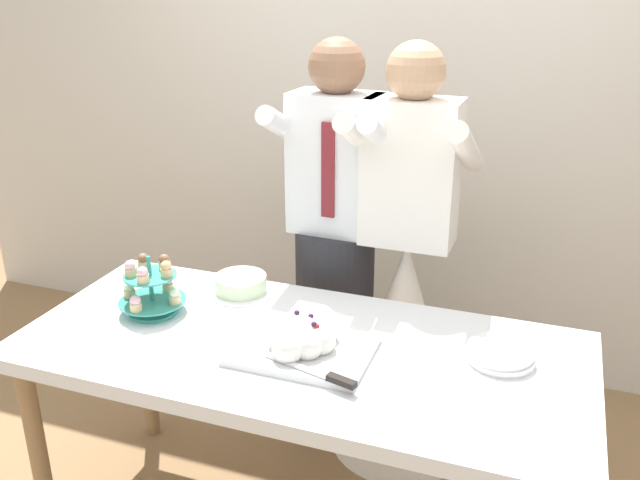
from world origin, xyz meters
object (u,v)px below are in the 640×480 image
plate_stack (501,355)px  round_cake (241,285)px  cupcake_stand (151,289)px  dessert_table (299,364)px  person_groom (335,270)px  main_cake_tray (302,341)px  person_bride (403,321)px

plate_stack → round_cake: round_cake is taller
cupcake_stand → dessert_table: bearing=-3.0°
round_cake → person_groom: 0.45m
cupcake_stand → main_cake_tray: cupcake_stand is taller
dessert_table → person_bride: person_bride is taller
round_cake → person_bride: 0.68m
person_bride → person_groom: bearing=174.2°
main_cake_tray → cupcake_stand: bearing=171.9°
main_cake_tray → person_bride: size_ratio=0.26×
cupcake_stand → main_cake_tray: (0.58, -0.08, -0.04)m
person_groom → person_bride: same height
person_groom → person_bride: 0.34m
round_cake → dessert_table: bearing=-38.9°
round_cake → person_bride: bearing=32.9°
plate_stack → person_bride: person_bride is taller
main_cake_tray → plate_stack: 0.60m
cupcake_stand → round_cake: (0.22, 0.24, -0.06)m
plate_stack → person_bride: size_ratio=0.12×
cupcake_stand → person_bride: person_bride is taller
dessert_table → round_cake: bearing=141.1°
cupcake_stand → plate_stack: bearing=4.0°
plate_stack → round_cake: 0.96m
plate_stack → main_cake_tray: bearing=-164.0°
main_cake_tray → person_groom: bearing=100.5°
person_bride → cupcake_stand: bearing=-142.0°
main_cake_tray → plate_stack: size_ratio=2.09×
round_cake → person_groom: size_ratio=0.14×
cupcake_stand → person_groom: person_groom is taller
cupcake_stand → person_bride: bearing=38.0°
round_cake → person_groom: (0.24, 0.38, -0.06)m
round_cake → person_bride: size_ratio=0.14×
dessert_table → person_bride: (0.20, 0.62, -0.12)m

